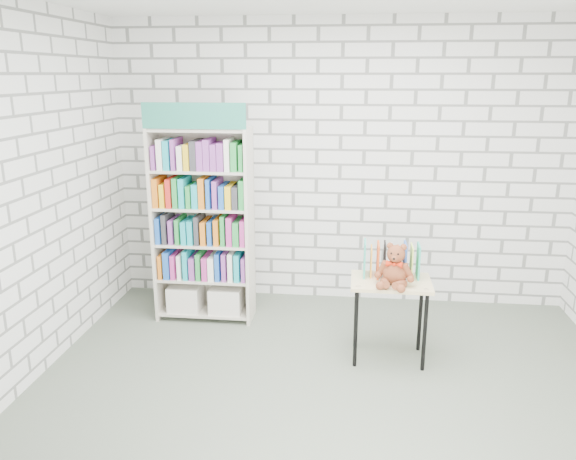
# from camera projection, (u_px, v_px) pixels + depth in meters

# --- Properties ---
(ground) EXTENTS (4.50, 4.50, 0.00)m
(ground) POSITION_uv_depth(u_px,v_px,m) (329.00, 402.00, 4.01)
(ground) COLOR #535C4E
(ground) RESTS_ON ground
(room_shell) EXTENTS (4.52, 4.02, 2.81)m
(room_shell) POSITION_uv_depth(u_px,v_px,m) (334.00, 153.00, 3.53)
(room_shell) COLOR silver
(room_shell) RESTS_ON ground
(bookshelf) EXTENTS (0.91, 0.35, 2.03)m
(bookshelf) POSITION_uv_depth(u_px,v_px,m) (203.00, 224.00, 5.20)
(bookshelf) COLOR beige
(bookshelf) RESTS_ON ground
(display_table) EXTENTS (0.64, 0.44, 0.68)m
(display_table) POSITION_uv_depth(u_px,v_px,m) (390.00, 292.00, 4.49)
(display_table) COLOR #CFB97C
(display_table) RESTS_ON ground
(table_books) EXTENTS (0.44, 0.20, 0.26)m
(table_books) POSITION_uv_depth(u_px,v_px,m) (391.00, 261.00, 4.53)
(table_books) COLOR teal
(table_books) RESTS_ON display_table
(teddy_bear) EXTENTS (0.30, 0.30, 0.33)m
(teddy_bear) POSITION_uv_depth(u_px,v_px,m) (395.00, 269.00, 4.33)
(teddy_bear) COLOR brown
(teddy_bear) RESTS_ON display_table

